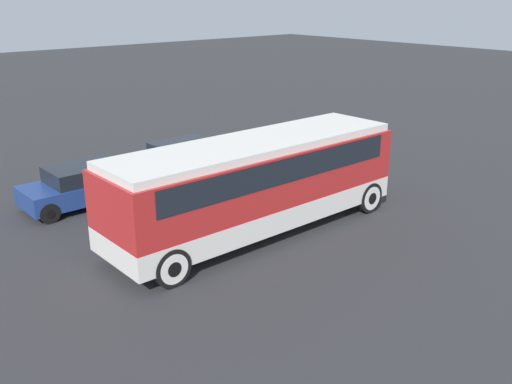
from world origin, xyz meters
TOP-DOWN VIEW (x-y plane):
  - ground_plane at (0.00, 0.00)m, footprint 120.00×120.00m
  - tour_bus at (0.10, -0.00)m, footprint 9.49×2.64m
  - parked_car_near at (-2.68, 5.63)m, footprint 4.52×1.89m
  - parked_car_mid at (1.58, 6.02)m, footprint 4.33×1.86m

SIDE VIEW (x-z plane):
  - ground_plane at x=0.00m, z-range 0.00..0.00m
  - parked_car_near at x=-2.68m, z-range 0.00..1.40m
  - parked_car_mid at x=1.58m, z-range 0.00..1.41m
  - tour_bus at x=0.10m, z-range 0.29..3.17m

